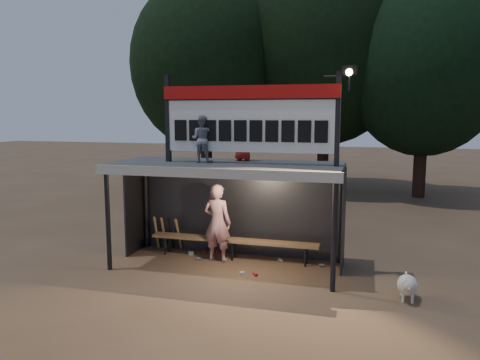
% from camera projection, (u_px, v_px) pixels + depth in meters
% --- Properties ---
extents(ground, '(80.00, 80.00, 0.00)m').
position_uv_depth(ground, '(227.00, 266.00, 10.46)').
color(ground, brown).
rests_on(ground, ground).
extents(player, '(0.70, 0.50, 1.80)m').
position_uv_depth(player, '(217.00, 223.00, 10.72)').
color(player, silver).
rests_on(player, ground).
extents(child_a, '(0.51, 0.40, 1.02)m').
position_uv_depth(child_a, '(202.00, 139.00, 10.17)').
color(child_a, gray).
rests_on(child_a, dugout_shelter).
extents(child_b, '(0.51, 0.35, 0.99)m').
position_uv_depth(child_b, '(243.00, 139.00, 10.56)').
color(child_b, '#A81D19').
rests_on(child_b, dugout_shelter).
extents(dugout_shelter, '(5.10, 2.08, 2.32)m').
position_uv_depth(dugout_shelter, '(230.00, 183.00, 10.43)').
color(dugout_shelter, '#3D3D3F').
rests_on(dugout_shelter, ground).
extents(scoreboard_assembly, '(4.10, 0.27, 1.99)m').
position_uv_depth(scoreboard_assembly, '(251.00, 116.00, 9.84)').
color(scoreboard_assembly, black).
rests_on(scoreboard_assembly, dugout_shelter).
extents(bench, '(4.00, 0.35, 0.48)m').
position_uv_depth(bench, '(233.00, 241.00, 10.93)').
color(bench, '#9A7148').
rests_on(bench, ground).
extents(tree_left, '(6.46, 6.46, 9.27)m').
position_uv_depth(tree_left, '(206.00, 64.00, 20.28)').
color(tree_left, black).
rests_on(tree_left, ground).
extents(tree_mid, '(7.22, 7.22, 10.36)m').
position_uv_depth(tree_mid, '(325.00, 49.00, 20.31)').
color(tree_mid, black).
rests_on(tree_mid, ground).
extents(tree_right, '(6.08, 6.08, 8.72)m').
position_uv_depth(tree_right, '(425.00, 68.00, 18.44)').
color(tree_right, '#301D15').
rests_on(tree_right, ground).
extents(dog, '(0.36, 0.81, 0.49)m').
position_uv_depth(dog, '(408.00, 285.00, 8.52)').
color(dog, white).
rests_on(dog, ground).
extents(bats, '(0.69, 0.36, 0.84)m').
position_uv_depth(bats, '(167.00, 233.00, 11.66)').
color(bats, '#997747').
rests_on(bats, ground).
extents(litter, '(3.26, 1.45, 0.08)m').
position_uv_depth(litter, '(237.00, 260.00, 10.74)').
color(litter, '#A61C1C').
rests_on(litter, ground).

